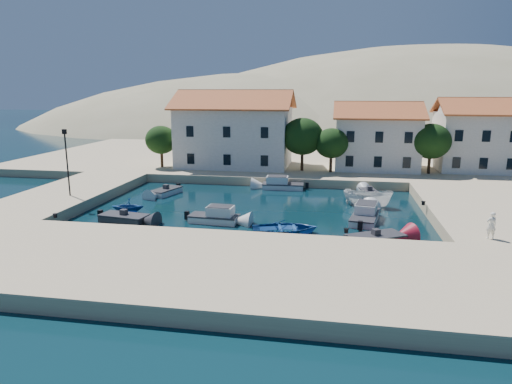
% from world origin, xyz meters
% --- Properties ---
extents(ground, '(400.00, 400.00, 0.00)m').
position_xyz_m(ground, '(0.00, 0.00, 0.00)').
color(ground, black).
rests_on(ground, ground).
extents(quay_south, '(52.00, 12.00, 1.00)m').
position_xyz_m(quay_south, '(0.00, -6.00, 0.50)').
color(quay_south, tan).
rests_on(quay_south, ground).
extents(quay_east, '(11.00, 20.00, 1.00)m').
position_xyz_m(quay_east, '(20.50, 10.00, 0.50)').
color(quay_east, tan).
rests_on(quay_east, ground).
extents(quay_west, '(8.00, 20.00, 1.00)m').
position_xyz_m(quay_west, '(-19.00, 10.00, 0.50)').
color(quay_west, tan).
rests_on(quay_west, ground).
extents(quay_north, '(80.00, 36.00, 1.00)m').
position_xyz_m(quay_north, '(2.00, 38.00, 0.50)').
color(quay_north, tan).
rests_on(quay_north, ground).
extents(hills, '(254.00, 176.00, 99.00)m').
position_xyz_m(hills, '(20.64, 123.62, -23.40)').
color(hills, gray).
rests_on(hills, ground).
extents(building_left, '(14.70, 9.45, 9.70)m').
position_xyz_m(building_left, '(-6.00, 28.00, 5.94)').
color(building_left, beige).
rests_on(building_left, quay_north).
extents(building_mid, '(10.50, 8.40, 8.30)m').
position_xyz_m(building_mid, '(12.00, 29.00, 5.22)').
color(building_mid, beige).
rests_on(building_mid, quay_north).
extents(building_right, '(9.45, 8.40, 8.80)m').
position_xyz_m(building_right, '(24.00, 30.00, 5.47)').
color(building_right, beige).
rests_on(building_right, quay_north).
extents(trees, '(37.30, 5.30, 6.45)m').
position_xyz_m(trees, '(4.51, 25.46, 4.84)').
color(trees, '#382314').
rests_on(trees, quay_north).
extents(lamppost, '(0.35, 0.25, 6.22)m').
position_xyz_m(lamppost, '(-17.50, 8.00, 4.75)').
color(lamppost, black).
rests_on(lamppost, quay_west).
extents(bollards, '(29.36, 9.56, 0.30)m').
position_xyz_m(bollards, '(2.80, 3.87, 1.15)').
color(bollards, black).
rests_on(bollards, ground).
extents(motorboat_grey_sw, '(4.23, 2.38, 1.25)m').
position_xyz_m(motorboat_grey_sw, '(-10.09, 3.86, 0.29)').
color(motorboat_grey_sw, '#2E2D32').
rests_on(motorboat_grey_sw, ground).
extents(cabin_cruiser_south, '(4.19, 2.02, 1.60)m').
position_xyz_m(cabin_cruiser_south, '(-2.66, 4.98, 0.48)').
color(cabin_cruiser_south, silver).
rests_on(cabin_cruiser_south, ground).
extents(rowboat_south, '(5.77, 4.75, 1.04)m').
position_xyz_m(rowboat_south, '(3.47, 3.06, 0.00)').
color(rowboat_south, '#19488E').
rests_on(rowboat_south, ground).
extents(motorboat_red_se, '(4.52, 3.74, 1.25)m').
position_xyz_m(motorboat_red_se, '(10.11, 1.91, 0.29)').
color(motorboat_red_se, maroon).
rests_on(motorboat_red_se, ground).
extents(cabin_cruiser_east, '(2.84, 5.20, 1.60)m').
position_xyz_m(cabin_cruiser_east, '(9.67, 7.51, 0.48)').
color(cabin_cruiser_east, silver).
rests_on(cabin_cruiser_east, ground).
extents(boat_east, '(4.91, 2.83, 1.79)m').
position_xyz_m(boat_east, '(10.19, 12.75, 0.00)').
color(boat_east, silver).
rests_on(boat_east, ground).
extents(motorboat_white_ne, '(2.13, 3.50, 1.25)m').
position_xyz_m(motorboat_white_ne, '(10.63, 16.98, 0.30)').
color(motorboat_white_ne, silver).
rests_on(motorboat_white_ne, ground).
extents(rowboat_west, '(3.14, 2.81, 1.49)m').
position_xyz_m(rowboat_west, '(-11.09, 6.67, 0.00)').
color(rowboat_west, '#19488E').
rests_on(rowboat_west, ground).
extents(motorboat_white_west, '(2.63, 4.06, 1.25)m').
position_xyz_m(motorboat_white_west, '(-10.35, 14.15, 0.29)').
color(motorboat_white_west, silver).
rests_on(motorboat_white_west, ground).
extents(cabin_cruiser_north, '(4.62, 2.13, 1.60)m').
position_xyz_m(cabin_cruiser_north, '(1.42, 19.00, 0.48)').
color(cabin_cruiser_north, silver).
rests_on(cabin_cruiser_north, ground).
extents(pedestrian, '(0.75, 0.58, 1.84)m').
position_xyz_m(pedestrian, '(17.47, 1.23, 1.92)').
color(pedestrian, white).
rests_on(pedestrian, quay_east).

